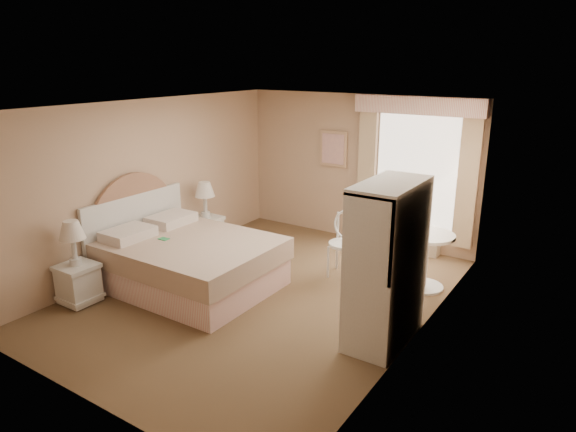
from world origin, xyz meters
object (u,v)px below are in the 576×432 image
Objects in this scene: bed at (184,259)px; round_table at (426,252)px; cafe_chair at (346,238)px; nightstand_near at (77,273)px; nightstand_far at (206,224)px; armoire at (386,277)px.

round_table is (2.84, 1.74, 0.14)m from bed.
round_table is 0.82× the size of cafe_chair.
nightstand_far reaches higher than nightstand_near.
nightstand_far is 3.83m from armoire.
armoire is (1.21, -1.41, 0.20)m from cafe_chair.
round_table is 1.59m from armoire.
nightstand_far reaches higher than cafe_chair.
cafe_chair is (2.45, 2.75, 0.14)m from nightstand_near.
nightstand_near is 4.61m from round_table.
cafe_chair is (2.45, 0.30, 0.14)m from nightstand_far.
round_table is 1.14m from cafe_chair.
cafe_chair is at bearing -171.80° from round_table.
nightstand_far is at bearing 119.71° from bed.
armoire is (0.08, -1.57, 0.23)m from round_table.
bed is 2.08× the size of nightstand_near.
round_table is at bearing 92.93° from armoire.
nightstand_far is at bearing 90.00° from nightstand_near.
cafe_chair is at bearing 130.56° from armoire.
armoire is (3.65, 1.34, 0.34)m from nightstand_near.
bed is 2.34m from cafe_chair.
armoire reaches higher than cafe_chair.
bed is 2.95m from armoire.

